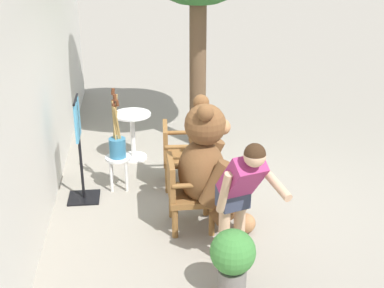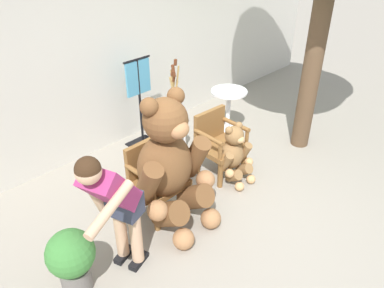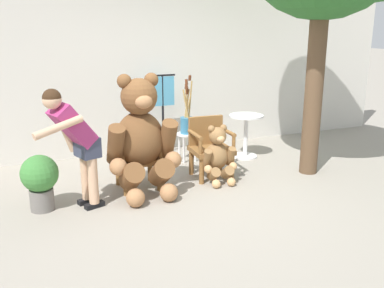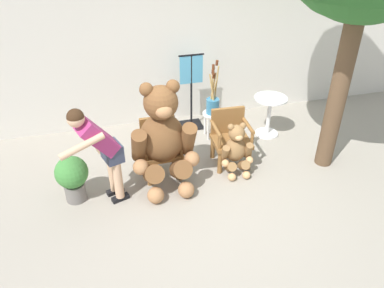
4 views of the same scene
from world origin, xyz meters
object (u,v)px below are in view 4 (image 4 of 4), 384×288
white_stool (212,118)px  clothing_display_stand (191,90)px  person_visitor (100,146)px  wooden_chair_left (160,146)px  round_side_table (269,112)px  wooden_chair_right (230,136)px  potted_plant (72,176)px  teddy_bear_large (163,138)px  teddy_bear_small (236,149)px  brush_bucket (213,102)px

white_stool → clothing_display_stand: (-0.25, 0.46, 0.36)m
person_visitor → clothing_display_stand: person_visitor is taller
wooden_chair_left → round_side_table: (2.03, 0.61, -0.01)m
wooden_chair_right → white_stool: size_ratio=1.87×
round_side_table → potted_plant: size_ratio=1.06×
white_stool → potted_plant: potted_plant is taller
round_side_table → potted_plant: 3.42m
teddy_bear_large → round_side_table: (2.03, 0.87, -0.32)m
teddy_bear_small → white_stool: 1.09m
teddy_bear_large → clothing_display_stand: teddy_bear_large is taller
white_stool → wooden_chair_right: bearing=-87.9°
wooden_chair_right → brush_bucket: 0.83m
person_visitor → brush_bucket: bearing=33.6°
wooden_chair_right → potted_plant: wooden_chair_right is taller
teddy_bear_small → brush_bucket: brush_bucket is taller
wooden_chair_right → brush_bucket: (-0.03, 0.80, 0.20)m
person_visitor → clothing_display_stand: bearing=46.2°
white_stool → clothing_display_stand: size_ratio=0.34×
wooden_chair_right → person_visitor: size_ratio=0.58×
brush_bucket → potted_plant: bearing=-154.1°
teddy_bear_large → teddy_bear_small: bearing=-1.1°
person_visitor → brush_bucket: person_visitor is taller
round_side_table → wooden_chair_right: bearing=-147.1°
wooden_chair_left → brush_bucket: 1.34m
wooden_chair_left → white_stool: wooden_chair_left is taller
wooden_chair_left → white_stool: (1.06, 0.80, -0.11)m
teddy_bear_small → wooden_chair_left: bearing=165.3°
wooden_chair_left → white_stool: bearing=37.0°
teddy_bear_large → round_side_table: 2.23m
teddy_bear_small → potted_plant: 2.35m
teddy_bear_small → person_visitor: person_visitor is taller
person_visitor → teddy_bear_small: bearing=5.3°
person_visitor → clothing_display_stand: 2.39m
teddy_bear_large → round_side_table: bearing=23.3°
wooden_chair_left → teddy_bear_small: 1.12m
teddy_bear_large → brush_bucket: bearing=45.2°
teddy_bear_large → brush_bucket: 1.51m
wooden_chair_right → clothing_display_stand: 1.31m
brush_bucket → clothing_display_stand: size_ratio=0.68×
white_stool → brush_bucket: 0.30m
teddy_bear_small → round_side_table: 1.30m
brush_bucket → clothing_display_stand: bearing=119.0°
person_visitor → brush_bucket: 2.30m
teddy_bear_large → wooden_chair_right: bearing=13.7°
person_visitor → potted_plant: size_ratio=2.17×
brush_bucket → round_side_table: brush_bucket is taller
potted_plant → teddy_bear_large: bearing=2.8°
round_side_table → clothing_display_stand: (-1.22, 0.65, 0.27)m
wooden_chair_left → white_stool: size_ratio=1.87×
round_side_table → potted_plant: round_side_table is taller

